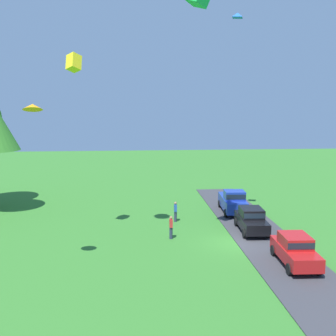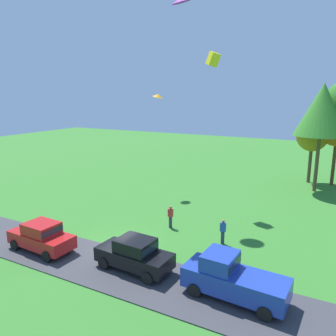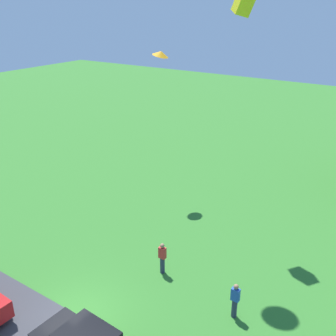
% 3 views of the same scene
% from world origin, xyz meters
% --- Properties ---
extents(ground_plane, '(120.00, 120.00, 0.00)m').
position_xyz_m(ground_plane, '(0.00, 0.00, 0.00)').
color(ground_plane, '#337528').
extents(person_on_lawn, '(0.36, 0.24, 1.71)m').
position_xyz_m(person_on_lawn, '(1.29, 4.65, 0.88)').
color(person_on_lawn, '#2D334C').
rests_on(person_on_lawn, ground).
extents(person_watching_sky, '(0.36, 0.24, 1.71)m').
position_xyz_m(person_watching_sky, '(5.59, 3.87, 0.88)').
color(person_watching_sky, '#2D334C').
rests_on(person_watching_sky, ground).
extents(kite_box_trailing_tail, '(1.39, 1.10, 1.39)m').
position_xyz_m(kite_box_trailing_tail, '(1.81, 11.31, 12.59)').
color(kite_box_trailing_tail, yellow).
extents(kite_delta_mid_center, '(1.26, 1.22, 0.57)m').
position_xyz_m(kite_delta_mid_center, '(-4.28, 12.71, 9.61)').
color(kite_delta_mid_center, orange).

